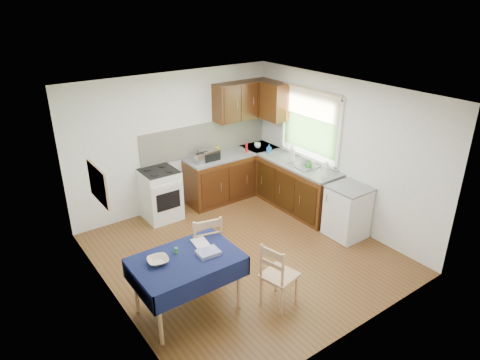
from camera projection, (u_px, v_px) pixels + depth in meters
floor at (243, 253)px, 6.66m from camera, size 4.20×4.20×0.00m
ceiling at (244, 94)px, 5.64m from camera, size 4.00×4.20×0.02m
wall_back at (175, 142)px, 7.71m from camera, size 4.00×0.02×2.50m
wall_front at (359, 244)px, 4.59m from camera, size 4.00×0.02×2.50m
wall_left at (108, 220)px, 5.08m from camera, size 0.02×4.20×2.50m
wall_right at (339, 152)px, 7.22m from camera, size 0.02×4.20×2.50m
base_cabinets at (262, 181)px, 8.14m from camera, size 1.90×2.30×0.86m
worktop_back at (232, 154)px, 8.20m from camera, size 1.90×0.60×0.04m
worktop_right at (298, 165)px, 7.69m from camera, size 0.60×1.70×0.04m
worktop_corner at (259, 147)px, 8.54m from camera, size 0.60×0.60×0.04m
splashback at (206, 138)px, 8.06m from camera, size 2.70×0.02×0.60m
upper_cabinets at (253, 101)px, 8.06m from camera, size 1.20×0.85×0.70m
stove at (161, 194)px, 7.54m from camera, size 0.60×0.61×0.92m
window at (310, 120)px, 7.56m from camera, size 0.04×1.48×1.26m
fridge at (347, 212)px, 6.98m from camera, size 0.58×0.60×0.89m
corkboard at (98, 184)px, 5.18m from camera, size 0.04×0.62×0.47m
dining_table at (186, 265)px, 5.22m from camera, size 1.29×0.87×0.78m
chair_far at (205, 245)px, 5.88m from camera, size 0.54×0.54×1.01m
chair_near at (277, 274)px, 5.38m from camera, size 0.48×0.48×0.91m
toaster at (202, 158)px, 7.70m from camera, size 0.26×0.16×0.20m
sandwich_press at (209, 155)px, 7.84m from camera, size 0.33×0.29×0.19m
sauce_bottle at (247, 148)px, 8.18m from camera, size 0.05×0.05×0.20m
yellow_packet at (216, 151)px, 8.06m from camera, size 0.13×0.10×0.16m
dish_rack at (307, 166)px, 7.51m from camera, size 0.38×0.29×0.18m
kettle at (326, 170)px, 7.15m from camera, size 0.15×0.15×0.24m
cup at (258, 145)px, 8.44m from camera, size 0.15×0.15×0.10m
soap_bottle_a at (292, 154)px, 7.68m from camera, size 0.16×0.16×0.33m
soap_bottle_b at (269, 149)px, 8.17m from camera, size 0.11×0.11×0.17m
soap_bottle_c at (309, 164)px, 7.44m from camera, size 0.16×0.16×0.15m
plate_bowl at (158, 261)px, 5.07m from camera, size 0.30×0.30×0.06m
book at (194, 245)px, 5.43m from camera, size 0.22×0.27×0.02m
spice_jar at (176, 251)px, 5.25m from camera, size 0.04×0.04×0.08m
tea_towel at (208, 253)px, 5.24m from camera, size 0.28×0.23×0.05m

